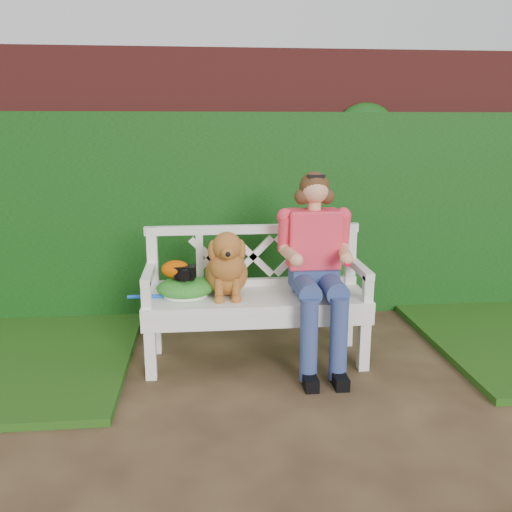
{
  "coord_description": "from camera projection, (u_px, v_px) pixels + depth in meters",
  "views": [
    {
      "loc": [
        -0.57,
        -2.81,
        1.6
      ],
      "look_at": [
        -0.23,
        0.68,
        0.75
      ],
      "focal_mm": 38.0,
      "sensor_mm": 36.0,
      "label": 1
    }
  ],
  "objects": [
    {
      "name": "ground",
      "position": [
        307.0,
        408.0,
        3.14
      ],
      "size": [
        60.0,
        60.0,
        0.0
      ],
      "primitive_type": "plane",
      "color": "#342317"
    },
    {
      "name": "brick_wall",
      "position": [
        268.0,
        184.0,
        4.72
      ],
      "size": [
        10.0,
        0.3,
        2.2
      ],
      "primitive_type": "cube",
      "color": "maroon",
      "rests_on": "ground"
    },
    {
      "name": "ivy_hedge",
      "position": [
        271.0,
        216.0,
        4.57
      ],
      "size": [
        10.0,
        0.18,
        1.7
      ],
      "primitive_type": "cube",
      "color": "#195514",
      "rests_on": "ground"
    },
    {
      "name": "garden_bench",
      "position": [
        256.0,
        328.0,
        3.72
      ],
      "size": [
        1.63,
        0.76,
        0.48
      ],
      "primitive_type": null,
      "rotation": [
        0.0,
        0.0,
        0.1
      ],
      "color": "white",
      "rests_on": "ground"
    },
    {
      "name": "seated_woman",
      "position": [
        314.0,
        275.0,
        3.65
      ],
      "size": [
        0.75,
        0.84,
        1.23
      ],
      "primitive_type": null,
      "rotation": [
        0.0,
        0.0,
        -0.4
      ],
      "color": "#FF4443",
      "rests_on": "ground"
    },
    {
      "name": "dog",
      "position": [
        226.0,
        262.0,
        3.59
      ],
      "size": [
        0.37,
        0.46,
        0.46
      ],
      "primitive_type": null,
      "rotation": [
        0.0,
        0.0,
        -0.15
      ],
      "color": "#AC864A",
      "rests_on": "garden_bench"
    },
    {
      "name": "tennis_racket",
      "position": [
        182.0,
        295.0,
        3.6
      ],
      "size": [
        0.6,
        0.41,
        0.03
      ],
      "primitive_type": null,
      "rotation": [
        0.0,
        0.0,
        -0.36
      ],
      "color": "white",
      "rests_on": "garden_bench"
    },
    {
      "name": "green_bag",
      "position": [
        186.0,
        287.0,
        3.61
      ],
      "size": [
        0.46,
        0.41,
        0.13
      ],
      "primitive_type": null,
      "rotation": [
        0.0,
        0.0,
        -0.33
      ],
      "color": "#2F7D34",
      "rests_on": "garden_bench"
    },
    {
      "name": "camera_item",
      "position": [
        185.0,
        272.0,
        3.56
      ],
      "size": [
        0.15,
        0.12,
        0.09
      ],
      "primitive_type": "cube",
      "rotation": [
        0.0,
        0.0,
        -0.17
      ],
      "color": "black",
      "rests_on": "green_bag"
    },
    {
      "name": "baseball_glove",
      "position": [
        176.0,
        269.0,
        3.58
      ],
      "size": [
        0.21,
        0.18,
        0.12
      ],
      "primitive_type": "ellipsoid",
      "rotation": [
        0.0,
        0.0,
        -0.25
      ],
      "color": "#BE4700",
      "rests_on": "green_bag"
    }
  ]
}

